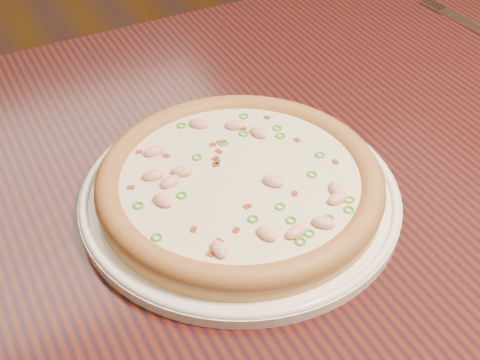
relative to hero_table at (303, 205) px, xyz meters
name	(u,v)px	position (x,y,z in m)	size (l,w,h in m)	color
ground	(383,340)	(0.33, 0.12, -0.65)	(9.00, 9.00, 0.00)	black
hero_table	(303,205)	(0.00, 0.00, 0.00)	(1.20, 0.80, 0.75)	black
plate	(240,195)	(-0.12, -0.05, 0.11)	(0.35, 0.35, 0.02)	white
pizza	(240,182)	(-0.12, -0.05, 0.13)	(0.32, 0.32, 0.03)	tan
fork	(465,22)	(0.39, 0.16, 0.10)	(0.03, 0.18, 0.00)	silver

